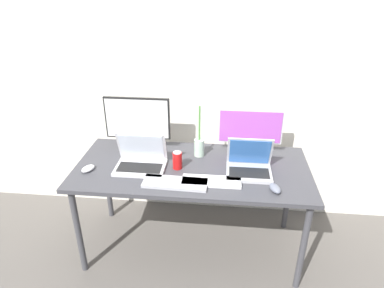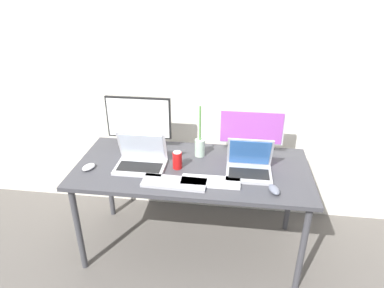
% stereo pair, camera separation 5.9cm
% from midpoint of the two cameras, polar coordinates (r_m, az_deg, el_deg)
% --- Properties ---
extents(ground_plane, '(16.00, 16.00, 0.00)m').
position_cam_midpoint_polar(ground_plane, '(2.88, 0.61, -16.59)').
color(ground_plane, '#5B5651').
extents(wall_back, '(7.00, 0.08, 2.60)m').
position_cam_midpoint_polar(wall_back, '(2.76, 2.25, 12.60)').
color(wall_back, silver).
rests_on(wall_back, ground).
extents(work_desk, '(1.65, 0.75, 0.74)m').
position_cam_midpoint_polar(work_desk, '(2.46, 0.69, -5.05)').
color(work_desk, '#424247').
rests_on(work_desk, ground).
extents(monitor_left, '(0.49, 0.21, 0.41)m').
position_cam_midpoint_polar(monitor_left, '(2.62, -8.22, 3.73)').
color(monitor_left, black).
rests_on(monitor_left, work_desk).
extents(monitor_center, '(0.48, 0.19, 0.35)m').
position_cam_midpoint_polar(monitor_center, '(2.57, 10.47, 2.21)').
color(monitor_center, silver).
rests_on(monitor_center, work_desk).
extents(laptop_silver, '(0.34, 0.25, 0.25)m').
position_cam_midpoint_polar(laptop_silver, '(2.43, -7.79, -2.48)').
color(laptop_silver, silver).
rests_on(laptop_silver, work_desk).
extents(laptop_secondary, '(0.31, 0.25, 0.25)m').
position_cam_midpoint_polar(laptop_secondary, '(2.37, 10.20, -3.53)').
color(laptop_secondary, '#B7B7BC').
rests_on(laptop_secondary, work_desk).
extents(keyboard_main, '(0.39, 0.13, 0.02)m').
position_cam_midpoint_polar(keyboard_main, '(2.25, 3.86, -6.27)').
color(keyboard_main, white).
rests_on(keyboard_main, work_desk).
extents(keyboard_aux, '(0.42, 0.16, 0.02)m').
position_cam_midpoint_polar(keyboard_aux, '(2.24, -2.23, -6.47)').
color(keyboard_aux, '#B2B2B7').
rests_on(keyboard_aux, work_desk).
extents(mouse_by_keyboard, '(0.10, 0.12, 0.03)m').
position_cam_midpoint_polar(mouse_by_keyboard, '(2.49, -16.20, -3.71)').
color(mouse_by_keyboard, silver).
rests_on(mouse_by_keyboard, work_desk).
extents(mouse_by_laptop, '(0.09, 0.12, 0.04)m').
position_cam_midpoint_polar(mouse_by_laptop, '(2.22, 14.28, -7.39)').
color(mouse_by_laptop, slate).
rests_on(mouse_by_laptop, work_desk).
extents(soda_can_near_keyboard, '(0.07, 0.07, 0.13)m').
position_cam_midpoint_polar(soda_can_near_keyboard, '(2.39, -1.76, -2.69)').
color(soda_can_near_keyboard, red).
rests_on(soda_can_near_keyboard, work_desk).
extents(bamboo_vase, '(0.08, 0.08, 0.39)m').
position_cam_midpoint_polar(bamboo_vase, '(2.54, 1.98, -0.36)').
color(bamboo_vase, '#B2D1B7').
rests_on(bamboo_vase, work_desk).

